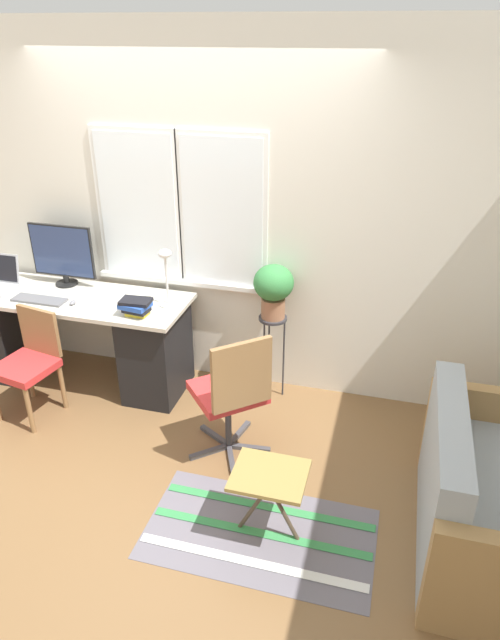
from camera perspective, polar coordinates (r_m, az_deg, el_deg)
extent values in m
plane|color=brown|center=(4.38, -7.56, -9.74)|extent=(14.00, 14.00, 0.00)
cube|color=white|center=(4.35, -5.07, 10.25)|extent=(9.00, 0.06, 2.70)
cube|color=white|center=(4.49, -11.12, 11.04)|extent=(0.68, 0.02, 1.17)
cube|color=white|center=(4.48, -11.17, 11.01)|extent=(0.61, 0.01, 1.10)
cube|color=white|center=(4.24, -2.76, 10.57)|extent=(0.68, 0.02, 1.17)
cube|color=white|center=(4.23, -2.80, 10.53)|extent=(0.61, 0.01, 1.10)
cube|color=white|center=(4.55, -6.63, 3.96)|extent=(1.40, 0.11, 0.04)
cube|color=beige|center=(4.65, -17.48, 2.13)|extent=(1.85, 0.63, 0.03)
cube|color=black|center=(5.19, -23.35, -0.88)|extent=(0.40, 0.55, 0.73)
cube|color=black|center=(4.51, -9.36, -3.14)|extent=(0.40, 0.55, 0.73)
cube|color=#B7B7BC|center=(5.01, -23.52, 4.82)|extent=(0.30, 0.05, 0.24)
cube|color=black|center=(5.00, -23.56, 4.80)|extent=(0.27, 0.04, 0.21)
cylinder|color=black|center=(4.86, -17.84, 3.52)|extent=(0.18, 0.18, 0.02)
cylinder|color=black|center=(4.84, -17.91, 3.98)|extent=(0.05, 0.05, 0.07)
cube|color=black|center=(4.76, -18.28, 6.58)|extent=(0.53, 0.02, 0.42)
cube|color=navy|center=(4.75, -18.37, 6.52)|extent=(0.51, 0.01, 0.40)
cube|color=slate|center=(4.63, -20.32, 1.90)|extent=(0.42, 0.14, 0.02)
ellipsoid|color=slate|center=(4.48, -17.31, 1.67)|extent=(0.04, 0.06, 0.03)
cylinder|color=white|center=(4.33, -8.16, 1.64)|extent=(0.15, 0.15, 0.01)
cylinder|color=white|center=(4.25, -8.33, 3.98)|extent=(0.02, 0.02, 0.37)
ellipsoid|color=white|center=(4.18, -8.52, 6.58)|extent=(0.10, 0.10, 0.06)
cube|color=yellow|center=(4.21, -11.18, 0.69)|extent=(0.16, 0.11, 0.03)
cube|color=black|center=(4.19, -11.29, 1.03)|extent=(0.19, 0.14, 0.03)
cube|color=#2851B2|center=(4.18, -11.42, 1.46)|extent=(0.22, 0.18, 0.03)
cube|color=black|center=(4.17, -11.36, 1.85)|extent=(0.23, 0.15, 0.02)
cylinder|color=olive|center=(4.38, -21.21, -8.31)|extent=(0.04, 0.04, 0.40)
cylinder|color=olive|center=(4.78, -21.22, -5.12)|extent=(0.04, 0.04, 0.40)
cylinder|color=olive|center=(4.57, -18.26, -6.21)|extent=(0.04, 0.04, 0.40)
cube|color=red|center=(4.48, -21.65, -4.46)|extent=(0.45, 0.44, 0.06)
cube|color=olive|center=(4.49, -20.32, -1.01)|extent=(0.35, 0.10, 0.36)
cube|color=#47474C|center=(4.03, -4.07, -13.00)|extent=(0.24, 0.22, 0.03)
cube|color=#47474C|center=(3.97, -1.89, -13.77)|extent=(0.15, 0.28, 0.03)
cube|color=#47474C|center=(4.06, -0.06, -12.66)|extent=(0.29, 0.06, 0.03)
cube|color=#47474C|center=(4.18, -1.12, -11.30)|extent=(0.10, 0.29, 0.03)
cube|color=#47474C|center=(4.16, -3.51, -11.50)|extent=(0.27, 0.18, 0.03)
cylinder|color=#333338|center=(3.94, -2.19, -9.98)|extent=(0.04, 0.04, 0.41)
cube|color=red|center=(3.80, -2.25, -7.18)|extent=(0.60, 0.59, 0.06)
cube|color=olive|center=(3.49, -0.83, -5.55)|extent=(0.32, 0.29, 0.45)
cube|color=#9EA8B2|center=(3.59, 23.17, -17.48)|extent=(0.76, 1.11, 0.44)
cube|color=#9EA8B2|center=(3.27, 19.21, -11.84)|extent=(0.16, 1.11, 0.39)
cube|color=#A87F4C|center=(3.97, 22.63, -10.38)|extent=(0.76, 0.09, 0.66)
cylinder|color=#333338|center=(4.27, 2.30, 0.18)|extent=(0.21, 0.21, 0.02)
cylinder|color=#333338|center=(4.42, 3.37, -3.90)|extent=(0.01, 0.01, 0.66)
cylinder|color=#333338|center=(4.51, 1.89, -3.16)|extent=(0.01, 0.01, 0.66)
cylinder|color=#333338|center=(4.38, 1.40, -4.18)|extent=(0.01, 0.01, 0.66)
cylinder|color=#9E6B4C|center=(4.23, 2.32, 1.23)|extent=(0.18, 0.18, 0.16)
ellipsoid|color=#388442|center=(4.15, 2.38, 3.76)|extent=(0.30, 0.30, 0.27)
cube|color=slate|center=(3.53, 0.98, -20.55)|extent=(1.32, 0.73, 0.01)
cube|color=white|center=(3.40, 0.02, -23.02)|extent=(1.29, 0.06, 0.00)
cube|color=#388E4C|center=(3.53, 0.98, -20.51)|extent=(1.29, 0.06, 0.00)
cube|color=#388E4C|center=(3.67, 1.84, -18.18)|extent=(1.29, 0.06, 0.00)
cube|color=olive|center=(3.22, 1.96, -15.25)|extent=(0.41, 0.35, 0.02)
cylinder|color=#4C3D2D|center=(3.39, 0.67, -17.86)|extent=(0.23, 0.02, 0.44)
cylinder|color=#4C3D2D|center=(3.37, 3.14, -18.29)|extent=(0.23, 0.02, 0.44)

